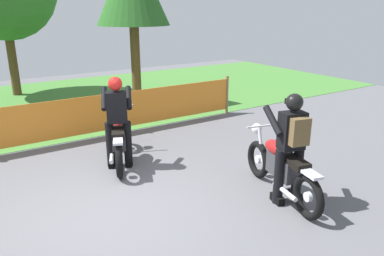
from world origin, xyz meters
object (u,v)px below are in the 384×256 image
at_px(rider_lead, 291,143).
at_px(rider_trailing, 117,119).
at_px(motorcycle_trailing, 119,138).
at_px(motorcycle_lead, 280,167).

height_order(rider_lead, rider_trailing, same).
relative_size(motorcycle_trailing, rider_trailing, 1.15).
xyz_separation_m(motorcycle_lead, rider_lead, (-0.05, -0.22, 0.47)).
height_order(motorcycle_lead, motorcycle_trailing, motorcycle_lead).
distance_m(motorcycle_lead, motorcycle_trailing, 3.08).
xyz_separation_m(motorcycle_lead, rider_trailing, (-1.67, 2.45, 0.44)).
distance_m(rider_lead, rider_trailing, 3.12).
distance_m(motorcycle_trailing, rider_lead, 3.28).
height_order(motorcycle_lead, rider_trailing, rider_trailing).
bearing_deg(rider_trailing, motorcycle_lead, -122.88).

